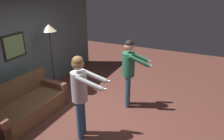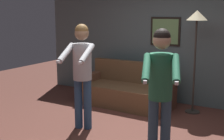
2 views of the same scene
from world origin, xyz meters
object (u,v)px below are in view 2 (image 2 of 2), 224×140
Objects in this scene: person_standing_left at (82,66)px; torchiere_lamp at (197,25)px; couch at (126,92)px; person_standing_right at (161,83)px.

torchiere_lamp is at bearing 52.94° from person_standing_left.
torchiere_lamp reaches higher than couch.
person_standing_left is (-1.32, -1.75, -0.61)m from torchiere_lamp.
person_standing_right is at bearing -15.13° from person_standing_left.
person_standing_left is 1.00× the size of person_standing_right.
torchiere_lamp is at bearing 94.96° from person_standing_right.
person_standing_right is at bearing -52.10° from couch.
couch is at bearing 127.90° from person_standing_right.
person_standing_left is at bearing 164.87° from person_standing_right.
person_standing_left reaches higher than couch.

